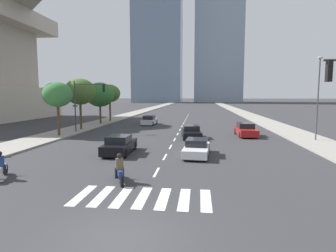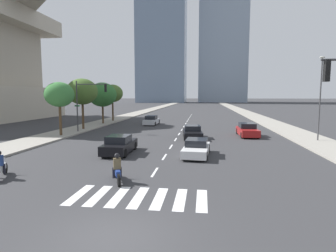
% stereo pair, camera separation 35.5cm
% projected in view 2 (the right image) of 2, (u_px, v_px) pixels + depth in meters
% --- Properties ---
extents(ground_plane, '(800.00, 800.00, 0.00)m').
position_uv_depth(ground_plane, '(113.00, 238.00, 8.60)').
color(ground_plane, '#333335').
extents(sidewalk_east, '(4.00, 260.00, 0.15)m').
position_uv_depth(sidewalk_east, '(284.00, 128.00, 36.52)').
color(sidewalk_east, gray).
rests_on(sidewalk_east, ground).
extents(sidewalk_west, '(4.00, 260.00, 0.15)m').
position_uv_depth(sidewalk_west, '(91.00, 126.00, 39.82)').
color(sidewalk_west, gray).
rests_on(sidewalk_west, ground).
extents(crosswalk_near, '(5.85, 2.57, 0.01)m').
position_uv_depth(crosswalk_near, '(139.00, 197.00, 12.02)').
color(crosswalk_near, silver).
rests_on(crosswalk_near, ground).
extents(lane_divider_center, '(0.14, 50.00, 0.01)m').
position_uv_depth(lane_divider_center, '(184.00, 126.00, 39.63)').
color(lane_divider_center, silver).
rests_on(lane_divider_center, ground).
extents(motorcycle_trailing, '(1.10, 2.02, 1.49)m').
position_uv_depth(motorcycle_trailing, '(117.00, 170.00, 14.14)').
color(motorcycle_trailing, black).
rests_on(motorcycle_trailing, ground).
extents(motorcycle_third, '(1.10, 2.07, 1.49)m').
position_uv_depth(motorcycle_third, '(0.00, 167.00, 14.80)').
color(motorcycle_third, black).
rests_on(motorcycle_third, ground).
extents(sedan_white_0, '(2.01, 4.34, 1.21)m').
position_uv_depth(sedan_white_0, '(196.00, 148.00, 20.24)').
color(sedan_white_0, silver).
rests_on(sedan_white_0, ground).
extents(sedan_silver_1, '(1.89, 4.49, 1.38)m').
position_uv_depth(sedan_silver_1, '(152.00, 121.00, 41.68)').
color(sedan_silver_1, '#B7BABF').
rests_on(sedan_silver_1, ground).
extents(sedan_black_2, '(1.84, 4.42, 1.38)m').
position_uv_depth(sedan_black_2, '(119.00, 145.00, 21.13)').
color(sedan_black_2, black).
rests_on(sedan_black_2, ground).
extents(sedan_red_3, '(1.95, 4.65, 1.39)m').
position_uv_depth(sedan_red_3, '(247.00, 130.00, 30.02)').
color(sedan_red_3, maroon).
rests_on(sedan_red_3, ground).
extents(sedan_black_4, '(2.22, 4.41, 1.30)m').
position_uv_depth(sedan_black_4, '(192.00, 132.00, 28.51)').
color(sedan_black_4, black).
rests_on(sedan_black_4, ground).
extents(traffic_signal_far, '(4.05, 0.28, 5.89)m').
position_uv_depth(traffic_signal_far, '(88.00, 97.00, 32.38)').
color(traffic_signal_far, '#333335').
rests_on(traffic_signal_far, sidewalk_west).
extents(street_lamp_east, '(0.50, 0.24, 7.78)m').
position_uv_depth(street_lamp_east, '(320.00, 92.00, 25.91)').
color(street_lamp_east, '#3F3F42').
rests_on(street_lamp_east, sidewalk_east).
extents(street_tree_nearest, '(3.07, 3.07, 5.61)m').
position_uv_depth(street_tree_nearest, '(59.00, 95.00, 29.38)').
color(street_tree_nearest, '#4C3823').
rests_on(street_tree_nearest, sidewalk_west).
extents(street_tree_second, '(3.82, 3.82, 6.31)m').
position_uv_depth(street_tree_second, '(82.00, 92.00, 34.89)').
color(street_tree_second, '#4C3823').
rests_on(street_tree_second, sidewalk_west).
extents(street_tree_third, '(4.24, 4.24, 6.13)m').
position_uv_depth(street_tree_third, '(102.00, 95.00, 41.86)').
color(street_tree_third, '#4C3823').
rests_on(street_tree_third, sidewalk_west).
extents(street_tree_fourth, '(3.45, 3.45, 6.01)m').
position_uv_depth(street_tree_fourth, '(112.00, 93.00, 46.47)').
color(street_tree_fourth, '#4C3823').
rests_on(street_tree_fourth, sidewalk_west).
extents(office_tower_center_skyline, '(29.93, 24.51, 114.07)m').
position_uv_depth(office_tower_center_skyline, '(223.00, 20.00, 178.39)').
color(office_tower_center_skyline, '#8C9EB2').
rests_on(office_tower_center_skyline, ground).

